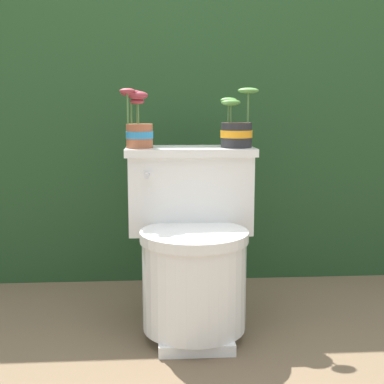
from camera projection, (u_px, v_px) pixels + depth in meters
ground_plane at (196, 333)px, 1.97m from camera, size 12.00×12.00×0.00m
hedge_backdrop at (181, 120)px, 2.94m from camera, size 3.13×0.98×1.50m
toilet at (192, 245)px, 1.97m from camera, size 0.50×0.54×0.67m
potted_plant_left at (138, 127)px, 2.01m from camera, size 0.12×0.10×0.22m
potted_plant_midleft at (236, 130)px, 2.04m from camera, size 0.14×0.12×0.23m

